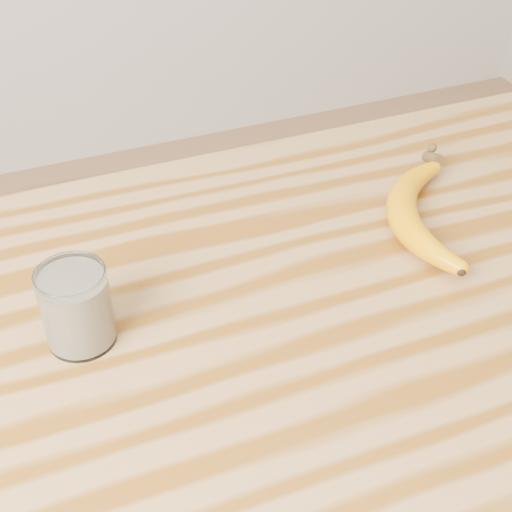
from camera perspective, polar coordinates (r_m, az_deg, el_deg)
name	(u,v)px	position (r m, az deg, el deg)	size (l,w,h in m)	color
table	(291,423)	(0.85, 2.79, -13.19)	(1.20, 0.80, 0.90)	#9E7642
smoothie_glass	(77,308)	(0.75, -14.16, -4.03)	(0.07, 0.07, 0.09)	white
banana	(401,212)	(0.91, 11.51, 3.46)	(0.12, 0.32, 0.04)	#E49400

